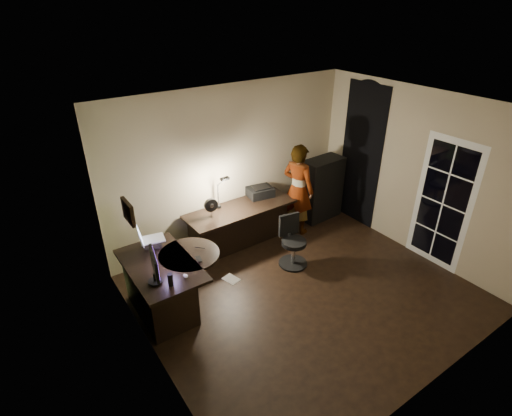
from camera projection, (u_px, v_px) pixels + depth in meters
floor at (305, 293)px, 5.91m from camera, size 4.50×4.00×0.01m
ceiling at (318, 110)px, 4.62m from camera, size 4.50×4.00×0.01m
wall_back at (231, 165)px, 6.72m from camera, size 4.50×0.01×2.70m
wall_front at (450, 296)px, 3.81m from camera, size 4.50×0.01×2.70m
wall_left at (147, 272)px, 4.14m from camera, size 0.01×4.00×2.70m
wall_right at (416, 174)px, 6.39m from camera, size 0.01×4.00×2.70m
green_wall_overlay at (148, 272)px, 4.15m from camera, size 0.00×4.00×2.70m
arched_doorway at (361, 156)px, 7.24m from camera, size 0.01×0.90×2.60m
french_door at (443, 204)px, 6.13m from camera, size 0.02×0.92×2.10m
framed_picture at (128, 212)px, 4.25m from camera, size 0.04×0.30×0.25m
desk_left at (163, 287)px, 5.40m from camera, size 0.83×1.35×0.78m
desk_right at (241, 226)px, 6.88m from camera, size 1.94×0.70×0.72m
cabinet at (321, 189)px, 7.64m from camera, size 0.83×0.45×1.21m
laptop_stand at (153, 243)px, 5.55m from camera, size 0.30×0.28×0.10m
laptop at (151, 232)px, 5.47m from camera, size 0.41×0.39×0.24m
monitor at (154, 272)px, 4.81m from camera, size 0.19×0.46×0.30m
mouse at (186, 276)px, 4.95m from camera, size 0.07×0.09×0.03m
phone at (199, 259)px, 5.29m from camera, size 0.10×0.15×0.01m
pen at (200, 248)px, 5.52m from camera, size 0.11×0.11×0.01m
speaker at (170, 280)px, 4.78m from camera, size 0.08×0.08×0.17m
notepad at (231, 279)px, 4.91m from camera, size 0.19×0.23×0.01m
desk_fan at (211, 208)px, 6.36m from camera, size 0.23×0.15×0.34m
headphones at (269, 195)px, 7.05m from camera, size 0.21×0.13×0.09m
printer at (260, 192)px, 7.06m from camera, size 0.48×0.40×0.19m
desk_lamp at (218, 190)px, 6.54m from camera, size 0.24×0.35×0.71m
office_chair at (294, 242)px, 6.33m from camera, size 0.54×0.54×0.84m
person at (298, 189)px, 7.08m from camera, size 0.56×0.69×1.67m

